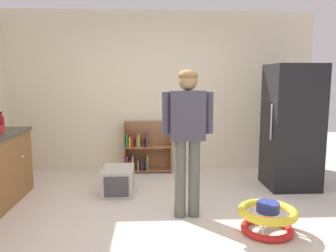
# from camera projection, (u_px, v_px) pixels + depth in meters

# --- Properties ---
(ground_plane) EXTENTS (12.00, 12.00, 0.00)m
(ground_plane) POSITION_uv_depth(u_px,v_px,m) (169.00, 225.00, 3.63)
(ground_plane) COLOR beige
(ground_plane) RESTS_ON ground
(back_wall) EXTENTS (5.20, 0.06, 2.70)m
(back_wall) POSITION_uv_depth(u_px,v_px,m) (162.00, 92.00, 5.74)
(back_wall) COLOR beige
(back_wall) RESTS_ON ground
(refrigerator) EXTENTS (0.73, 0.68, 1.78)m
(refrigerator) POSITION_uv_depth(u_px,v_px,m) (292.00, 127.00, 4.80)
(refrigerator) COLOR black
(refrigerator) RESTS_ON ground
(bookshelf) EXTENTS (0.80, 0.28, 0.85)m
(bookshelf) POSITION_uv_depth(u_px,v_px,m) (145.00, 150.00, 5.68)
(bookshelf) COLOR #9A633A
(bookshelf) RESTS_ON ground
(standing_person) EXTENTS (0.57, 0.22, 1.68)m
(standing_person) POSITION_uv_depth(u_px,v_px,m) (187.00, 129.00, 3.72)
(standing_person) COLOR #51574D
(standing_person) RESTS_ON ground
(baby_walker) EXTENTS (0.60, 0.60, 0.32)m
(baby_walker) POSITION_uv_depth(u_px,v_px,m) (267.00, 218.00, 3.44)
(baby_walker) COLOR red
(baby_walker) RESTS_ON ground
(pet_carrier) EXTENTS (0.42, 0.55, 0.36)m
(pet_carrier) POSITION_uv_depth(u_px,v_px,m) (118.00, 181.00, 4.61)
(pet_carrier) COLOR #BDB8A4
(pet_carrier) RESTS_ON ground
(ketchup_bottle) EXTENTS (0.07, 0.07, 0.25)m
(ketchup_bottle) POSITION_uv_depth(u_px,v_px,m) (2.00, 123.00, 4.40)
(ketchup_bottle) COLOR red
(ketchup_bottle) RESTS_ON kitchen_counter
(red_cup) EXTENTS (0.08, 0.08, 0.09)m
(red_cup) POSITION_uv_depth(u_px,v_px,m) (1.00, 130.00, 4.16)
(red_cup) COLOR red
(red_cup) RESTS_ON kitchen_counter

